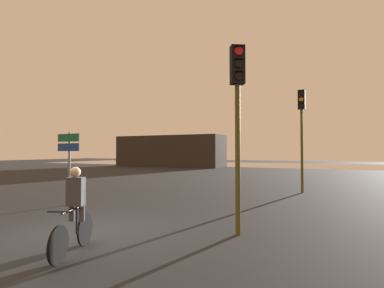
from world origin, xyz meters
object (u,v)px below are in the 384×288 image
(traffic_light_near_right, at_px, (238,103))
(traffic_light_far_right, at_px, (302,122))
(cyclist, at_px, (75,209))
(distant_building, at_px, (170,151))
(direction_sign_post, at_px, (69,155))

(traffic_light_near_right, bearing_deg, traffic_light_far_right, -125.60)
(traffic_light_near_right, xyz_separation_m, cyclist, (-2.43, -2.52, -2.23))
(traffic_light_far_right, bearing_deg, cyclist, 72.39)
(distant_building, xyz_separation_m, traffic_light_far_right, (17.95, -18.92, 1.34))
(traffic_light_far_right, relative_size, direction_sign_post, 1.84)
(distant_building, xyz_separation_m, direction_sign_post, (10.72, -25.92, -0.18))
(traffic_light_near_right, distance_m, direction_sign_post, 6.80)
(distant_building, xyz_separation_m, traffic_light_near_right, (17.31, -27.00, 1.07))
(traffic_light_far_right, bearing_deg, distant_building, -48.00)
(cyclist, bearing_deg, distant_building, -84.57)
(traffic_light_far_right, xyz_separation_m, cyclist, (-3.06, -10.61, -2.49))
(distant_building, distance_m, direction_sign_post, 28.05)
(distant_building, relative_size, direction_sign_post, 5.47)
(distant_building, distance_m, cyclist, 33.09)
(direction_sign_post, bearing_deg, distant_building, -64.47)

